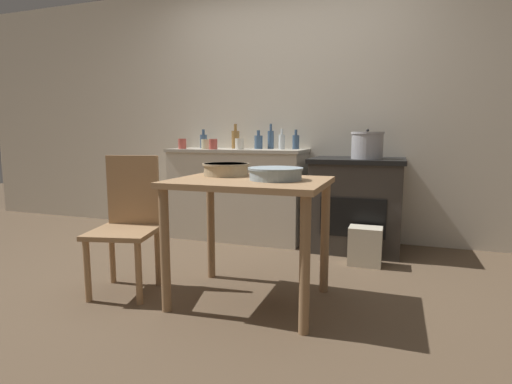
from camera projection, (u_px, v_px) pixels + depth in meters
name	position (u px, v px, depth m)	size (l,w,h in m)	color
ground_plane	(229.00, 287.00, 2.72)	(14.00, 14.00, 0.00)	brown
wall_back	(290.00, 111.00, 4.02)	(8.00, 0.07, 2.55)	beige
counter_cabinet	(238.00, 194.00, 4.00)	(1.35, 0.56, 0.89)	beige
stove	(356.00, 204.00, 3.59)	(0.81, 0.64, 0.83)	#38332D
work_table	(250.00, 200.00, 2.42)	(0.92, 0.70, 0.77)	#A87F56
chair	(128.00, 221.00, 2.64)	(0.48, 0.48, 0.89)	#A87F56
flour_sack	(365.00, 246.00, 3.17)	(0.26, 0.18, 0.31)	beige
stock_pot	(367.00, 145.00, 3.41)	(0.28, 0.28, 0.25)	#A8A8AD
mixing_bowl_large	(276.00, 173.00, 2.36)	(0.33, 0.33, 0.07)	#93A8B2
mixing_bowl_small	(226.00, 169.00, 2.61)	(0.31, 0.31, 0.08)	tan
bottle_far_left	(282.00, 141.00, 3.84)	(0.06, 0.06, 0.20)	silver
bottle_left	(296.00, 142.00, 3.89)	(0.07, 0.07, 0.19)	#3D5675
bottle_mid_left	(258.00, 142.00, 3.95)	(0.08, 0.08, 0.18)	#3D5675
bottle_center_left	(271.00, 139.00, 3.96)	(0.06, 0.06, 0.25)	#3D5675
bottle_center	(236.00, 139.00, 4.04)	(0.08, 0.08, 0.25)	olive
bottle_center_right	(204.00, 141.00, 4.17)	(0.07, 0.07, 0.20)	#3D5675
cup_mid_right	(206.00, 144.00, 3.93)	(0.09, 0.09, 0.10)	beige
cup_right	(213.00, 144.00, 3.82)	(0.08, 0.08, 0.10)	#B74C42
cup_far_right	(182.00, 144.00, 3.97)	(0.08, 0.08, 0.10)	#B74C42
cup_end_right	(239.00, 144.00, 3.80)	(0.08, 0.08, 0.10)	silver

